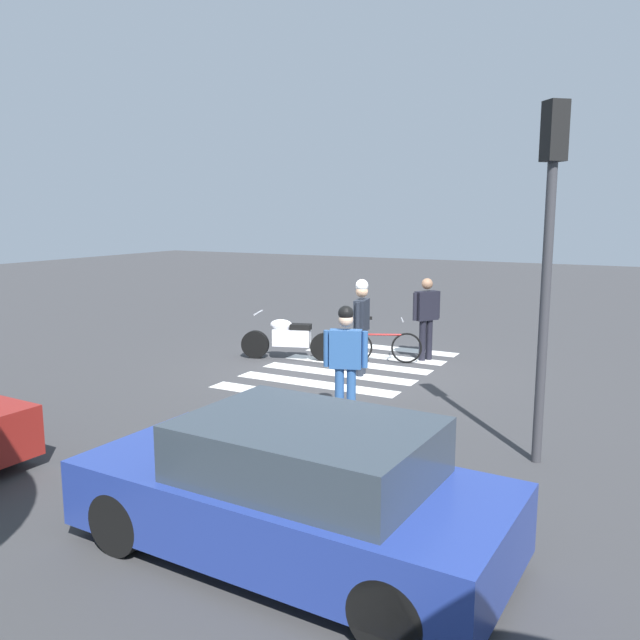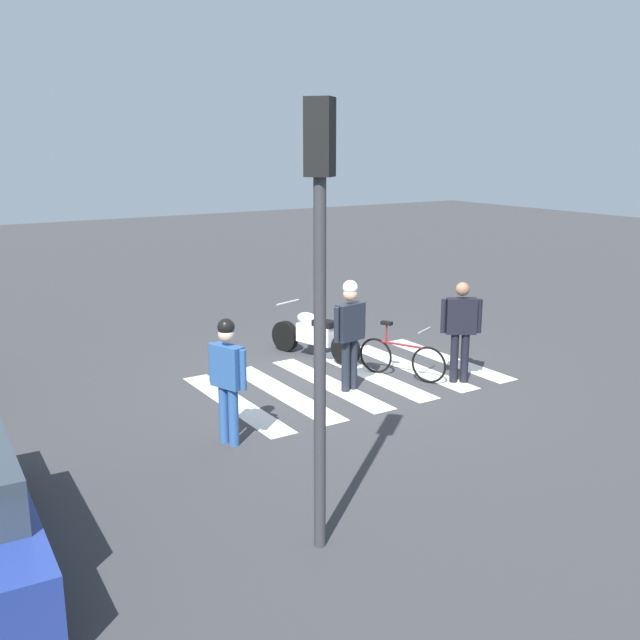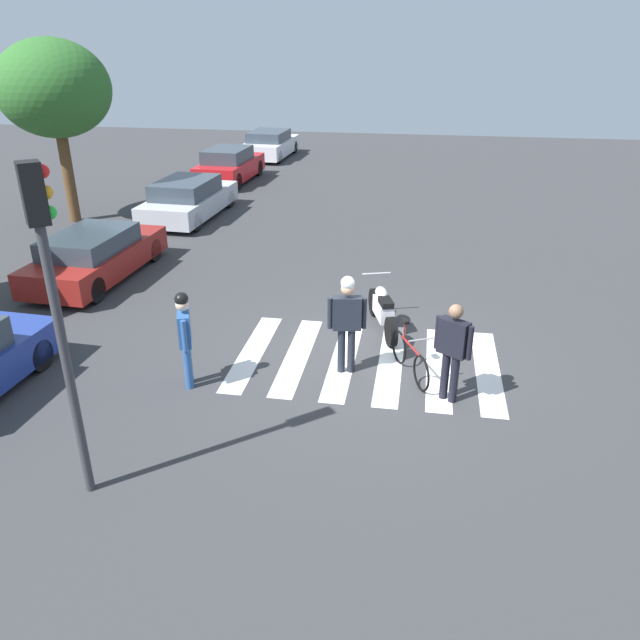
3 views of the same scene
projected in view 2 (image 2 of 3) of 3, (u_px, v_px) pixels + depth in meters
ground_plane at (350, 379)px, 12.78m from camera, size 60.00×60.00×0.00m
police_motorcycle at (315, 335)px, 13.96m from camera, size 2.07×0.89×1.02m
leaning_bicycle at (401, 358)px, 12.79m from camera, size 1.55×0.76×0.98m
officer_on_foot at (350, 327)px, 11.97m from camera, size 0.29×0.69×1.87m
officer_by_motorcycle at (461, 325)px, 12.39m from camera, size 0.44×0.60×1.76m
pedestrian_bystander at (227, 373)px, 9.81m from camera, size 0.63×0.35×1.78m
crosswalk_stripes at (350, 379)px, 12.78m from camera, size 3.21×4.95×0.01m
traffic_light_pole at (320, 260)px, 6.82m from camera, size 0.34×0.35×4.44m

